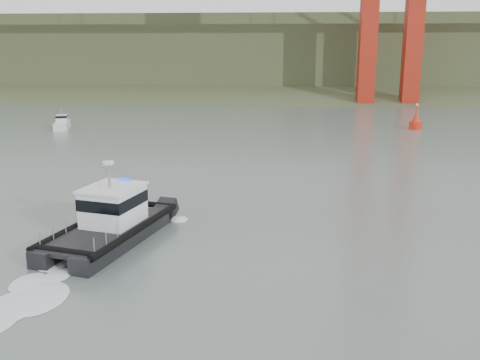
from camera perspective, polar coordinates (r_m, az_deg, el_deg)
The scene contains 5 objects.
ground at distance 28.28m, azimuth -0.83°, elevation -7.90°, with size 400.00×400.00×0.00m, color #54635C.
headlands at distance 151.68m, azimuth 3.45°, elevation 12.68°, with size 500.00×105.36×27.12m.
patrol_boat at distance 30.76m, azimuth -13.57°, elevation -4.16°, with size 5.73×10.15×4.66m.
motorboat at distance 74.85m, azimuth -18.45°, elevation 5.75°, with size 3.06×5.39×2.82m.
nav_buoy at distance 74.47m, azimuth 18.25°, elevation 5.90°, with size 1.70×1.70×3.54m.
Camera 1 is at (2.35, -26.13, 10.57)m, focal length 40.00 mm.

